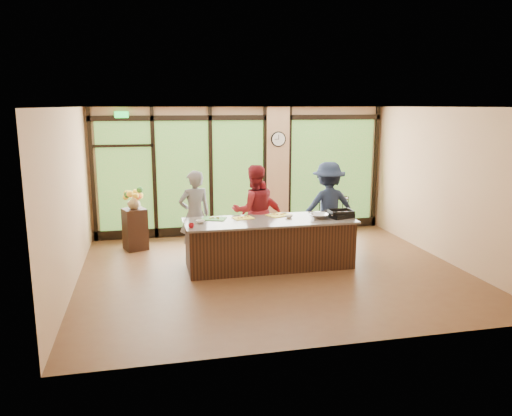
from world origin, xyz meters
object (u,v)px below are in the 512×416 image
cook_left (195,215)px  cook_right (328,207)px  flower_stand (135,229)px  island_base (269,244)px  bar_cart (334,208)px  roasting_pan (341,215)px

cook_left → cook_right: 2.78m
flower_stand → cook_right: bearing=-33.3°
island_base → cook_right: 1.71m
cook_right → bar_cart: 1.91m
cook_left → bar_cart: 3.92m
island_base → bar_cart: (2.24, 2.45, 0.11)m
island_base → cook_right: size_ratio=1.64×
cook_right → island_base: bearing=29.4°
roasting_pan → island_base: bearing=159.5°
bar_cart → cook_left: bearing=-139.0°
cook_left → roasting_pan: bearing=147.4°
cook_right → bar_cart: (0.79, 1.69, -0.40)m
cook_left → roasting_pan: (2.70, -0.95, 0.06)m
cook_left → flower_stand: 1.57m
cook_left → flower_stand: (-1.19, 0.93, -0.45)m
roasting_pan → cook_left: bearing=144.4°
cook_left → roasting_pan: size_ratio=4.09×
island_base → flower_stand: bearing=144.8°
cook_left → bar_cart: (3.57, 1.60, -0.34)m
cook_left → bar_cart: cook_left is taller
bar_cart → flower_stand: bearing=-155.1°
cook_left → cook_right: size_ratio=0.94×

